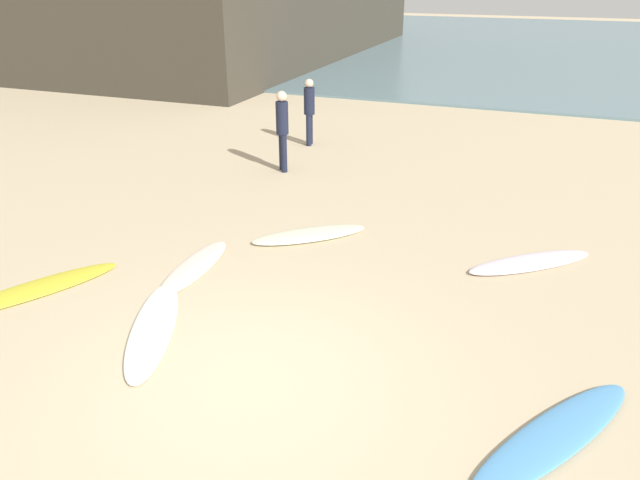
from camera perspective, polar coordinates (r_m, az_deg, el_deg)
ground_plane at (r=7.00m, az=-7.06°, el=-13.34°), size 120.00×120.00×0.00m
ocean_water at (r=40.64m, az=18.27°, el=17.54°), size 120.00×40.00×0.08m
surfboard_0 at (r=9.61m, az=-25.61°, el=-4.25°), size 1.62×2.42×0.07m
surfboard_1 at (r=9.98m, az=19.57°, el=-2.04°), size 2.04×1.85×0.08m
surfboard_2 at (r=6.67m, az=21.64°, el=-17.08°), size 1.77×2.45×0.08m
surfboard_3 at (r=10.37m, az=-1.02°, el=0.52°), size 1.96×1.79×0.09m
surfboard_4 at (r=8.08m, az=-15.77°, el=-8.13°), size 1.53×2.38×0.07m
surfboard_5 at (r=9.50m, az=-11.95°, el=-2.50°), size 0.65×1.98×0.07m
beachgoer_mid at (r=15.79m, az=-1.04°, el=12.51°), size 0.33×0.34×1.72m
beachgoer_far at (r=13.63m, az=-3.64°, el=10.81°), size 0.39×0.39×1.83m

